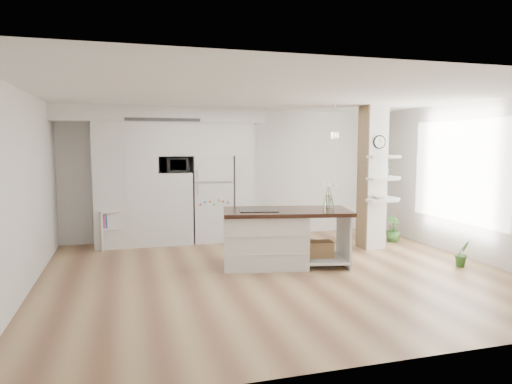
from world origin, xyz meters
TOP-DOWN VIEW (x-y plane):
  - floor at (0.00, 0.00)m, footprint 7.00×6.00m
  - room at (0.00, 0.00)m, footprint 7.04×6.04m
  - cabinet_wall at (-1.45, 2.67)m, footprint 4.00×0.71m
  - refrigerator at (-0.53, 2.68)m, footprint 0.78×0.69m
  - column at (2.38, 1.13)m, footprint 0.69×0.90m
  - window at (3.48, 0.30)m, footprint 0.00×2.40m
  - pendant_light at (1.70, 0.15)m, footprint 0.12×0.12m
  - kitchen_island at (0.07, 0.48)m, footprint 2.20×1.36m
  - bookshelf at (-2.41, 2.51)m, footprint 0.72×0.57m
  - floor_plant_a at (3.00, -0.46)m, footprint 0.25×0.20m
  - floor_plant_b at (3.00, 1.54)m, footprint 0.34×0.34m
  - microwave at (-1.27, 2.62)m, footprint 0.54×0.37m
  - shelf_plant at (2.63, 1.30)m, footprint 0.27×0.23m
  - decor_bowl at (2.30, 0.90)m, footprint 0.22×0.22m

SIDE VIEW (x-z plane):
  - floor at x=0.00m, z-range -0.01..0.01m
  - floor_plant_a at x=3.00m, z-range 0.00..0.44m
  - floor_plant_b at x=3.00m, z-range 0.00..0.52m
  - bookshelf at x=-2.41m, z-range -0.05..0.70m
  - kitchen_island at x=0.07m, z-range -0.27..1.22m
  - refrigerator at x=-0.53m, z-range 0.00..1.75m
  - decor_bowl at x=2.30m, z-range 0.98..1.03m
  - column at x=2.38m, z-range 0.00..2.70m
  - window at x=3.48m, z-range 0.30..2.70m
  - cabinet_wall at x=-1.45m, z-range 0.16..2.86m
  - shelf_plant at x=2.63m, z-range 1.38..1.67m
  - microwave at x=-1.27m, z-range 1.42..1.72m
  - room at x=0.00m, z-range 0.50..3.22m
  - pendant_light at x=1.70m, z-range 2.07..2.17m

